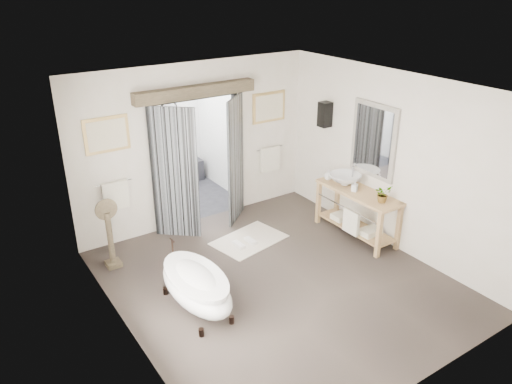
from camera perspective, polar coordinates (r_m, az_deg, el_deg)
ground_plane at (r=7.59m, az=2.56°, el=-10.20°), size 5.00×5.00×0.00m
room_shell at (r=6.62m, az=3.19°, el=2.65°), size 4.52×5.02×2.91m
shower_room at (r=10.34m, az=-10.55°, el=4.61°), size 2.22×2.01×2.51m
back_wall_dressing at (r=8.69m, az=-6.34°, el=5.72°), size 3.82×0.68×2.52m
clawfoot_tub at (r=6.90m, az=-6.86°, el=-10.58°), size 0.69×1.54×0.75m
vanity at (r=8.74m, az=11.41°, el=-1.99°), size 0.57×1.60×0.85m
pedestal_mirror at (r=8.02m, az=-16.33°, el=-5.08°), size 0.34×0.22×1.16m
rug at (r=8.65m, az=-0.79°, el=-5.50°), size 1.33×1.02×0.01m
slippers at (r=8.51m, az=-1.31°, el=-5.80°), size 0.35×0.26×0.05m
basin at (r=8.79m, az=10.14°, el=1.42°), size 0.60×0.60×0.19m
plant at (r=8.24m, az=14.29°, el=-0.19°), size 0.28×0.24×0.29m
soap_bottle_a at (r=8.55m, az=11.22°, el=0.69°), size 0.12×0.12×0.20m
soap_bottle_b at (r=8.96m, az=8.26°, el=1.96°), size 0.18×0.18×0.18m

